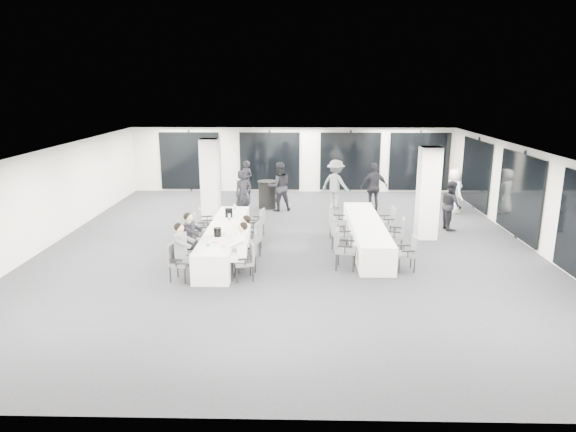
% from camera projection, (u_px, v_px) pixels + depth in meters
% --- Properties ---
extents(room, '(14.04, 16.04, 2.84)m').
position_uv_depth(room, '(318.00, 192.00, 15.69)').
color(room, '#24252A').
rests_on(room, ground).
extents(column_left, '(0.60, 0.60, 2.80)m').
position_uv_depth(column_left, '(210.00, 179.00, 17.79)').
color(column_left, silver).
rests_on(column_left, floor).
extents(column_right, '(0.60, 0.60, 2.80)m').
position_uv_depth(column_right, '(428.00, 193.00, 15.51)').
color(column_right, silver).
rests_on(column_right, floor).
extents(banquet_table_main, '(0.90, 5.00, 0.75)m').
position_uv_depth(banquet_table_main, '(225.00, 240.00, 14.30)').
color(banquet_table_main, silver).
rests_on(banquet_table_main, floor).
extents(banquet_table_side, '(0.90, 5.00, 0.75)m').
position_uv_depth(banquet_table_side, '(366.00, 234.00, 14.88)').
color(banquet_table_side, silver).
rests_on(banquet_table_side, floor).
extents(cocktail_table, '(0.75, 0.75, 1.04)m').
position_uv_depth(cocktail_table, '(267.00, 194.00, 19.55)').
color(cocktail_table, black).
rests_on(cocktail_table, floor).
extents(chair_main_left_near, '(0.56, 0.58, 0.91)m').
position_uv_depth(chair_main_left_near, '(178.00, 260.00, 12.27)').
color(chair_main_left_near, '#525459').
rests_on(chair_main_left_near, floor).
extents(chair_main_left_second, '(0.51, 0.56, 0.95)m').
position_uv_depth(chair_main_left_second, '(186.00, 246.00, 13.22)').
color(chair_main_left_second, '#525459').
rests_on(chair_main_left_second, floor).
extents(chair_main_left_mid, '(0.56, 0.59, 0.95)m').
position_uv_depth(chair_main_left_mid, '(193.00, 237.00, 14.04)').
color(chair_main_left_mid, '#525459').
rests_on(chair_main_left_mid, floor).
extents(chair_main_left_fourth, '(0.50, 0.55, 0.95)m').
position_uv_depth(chair_main_left_fourth, '(199.00, 228.00, 14.95)').
color(chair_main_left_fourth, '#525459').
rests_on(chair_main_left_fourth, floor).
extents(chair_main_left_far, '(0.55, 0.58, 0.92)m').
position_uv_depth(chair_main_left_far, '(205.00, 221.00, 15.76)').
color(chair_main_left_far, '#525459').
rests_on(chair_main_left_far, floor).
extents(chair_main_right_near, '(0.56, 0.59, 0.92)m').
position_uv_depth(chair_main_right_near, '(247.00, 259.00, 12.32)').
color(chair_main_right_near, '#525459').
rests_on(chair_main_right_near, floor).
extents(chair_main_right_second, '(0.57, 0.61, 1.01)m').
position_uv_depth(chair_main_right_second, '(250.00, 248.00, 12.94)').
color(chair_main_right_second, '#525459').
rests_on(chair_main_right_second, floor).
extents(chair_main_right_mid, '(0.62, 0.65, 1.03)m').
position_uv_depth(chair_main_right_mid, '(253.00, 238.00, 13.79)').
color(chair_main_right_mid, '#525459').
rests_on(chair_main_right_mid, floor).
extents(chair_main_right_fourth, '(0.55, 0.60, 0.98)m').
position_uv_depth(chair_main_right_fourth, '(256.00, 228.00, 14.87)').
color(chair_main_right_fourth, '#525459').
rests_on(chair_main_right_fourth, floor).
extents(chair_main_right_far, '(0.52, 0.55, 0.87)m').
position_uv_depth(chair_main_right_far, '(259.00, 221.00, 15.87)').
color(chair_main_right_far, '#525459').
rests_on(chair_main_right_far, floor).
extents(chair_side_left_near, '(0.61, 0.65, 1.03)m').
position_uv_depth(chair_side_left_near, '(343.00, 246.00, 13.07)').
color(chair_side_left_near, '#525459').
rests_on(chair_side_left_near, floor).
extents(chair_side_left_mid, '(0.60, 0.63, 1.01)m').
position_uv_depth(chair_side_left_mid, '(339.00, 232.00, 14.39)').
color(chair_side_left_mid, '#525459').
rests_on(chair_side_left_mid, floor).
extents(chair_side_left_far, '(0.58, 0.61, 0.98)m').
position_uv_depth(chair_side_left_far, '(335.00, 220.00, 15.78)').
color(chair_side_left_far, '#525459').
rests_on(chair_side_left_far, floor).
extents(chair_side_right_near, '(0.46, 0.52, 0.90)m').
position_uv_depth(chair_side_right_near, '(409.00, 251.00, 12.93)').
color(chair_side_right_near, '#525459').
rests_on(chair_side_right_near, floor).
extents(chair_side_right_mid, '(0.58, 0.61, 0.96)m').
position_uv_depth(chair_side_right_mid, '(398.00, 232.00, 14.43)').
color(chair_side_right_mid, '#525459').
rests_on(chair_side_right_mid, floor).
extents(chair_side_right_far, '(0.51, 0.56, 0.93)m').
position_uv_depth(chair_side_right_far, '(389.00, 220.00, 15.86)').
color(chair_side_right_far, '#525459').
rests_on(chair_side_right_far, floor).
extents(seated_guest_a, '(0.50, 0.38, 1.44)m').
position_uv_depth(seated_guest_a, '(183.00, 248.00, 12.17)').
color(seated_guest_a, slate).
rests_on(seated_guest_a, floor).
extents(seated_guest_b, '(0.50, 0.38, 1.44)m').
position_uv_depth(seated_guest_b, '(192.00, 236.00, 13.15)').
color(seated_guest_b, black).
rests_on(seated_guest_b, floor).
extents(seated_guest_c, '(0.50, 0.38, 1.44)m').
position_uv_depth(seated_guest_c, '(240.00, 247.00, 12.24)').
color(seated_guest_c, white).
rests_on(seated_guest_c, floor).
extents(seated_guest_d, '(0.50, 0.38, 1.44)m').
position_uv_depth(seated_guest_d, '(243.00, 239.00, 12.88)').
color(seated_guest_d, white).
rests_on(seated_guest_d, floor).
extents(standing_guest_a, '(0.91, 0.87, 1.95)m').
position_uv_depth(standing_guest_a, '(243.00, 192.00, 17.85)').
color(standing_guest_a, black).
rests_on(standing_guest_a, floor).
extents(standing_guest_b, '(1.13, 0.87, 2.07)m').
position_uv_depth(standing_guest_b, '(279.00, 183.00, 19.02)').
color(standing_guest_b, black).
rests_on(standing_guest_b, floor).
extents(standing_guest_c, '(1.50, 1.35, 2.09)m').
position_uv_depth(standing_guest_c, '(336.00, 181.00, 19.46)').
color(standing_guest_c, slate).
rests_on(standing_guest_c, floor).
extents(standing_guest_d, '(1.34, 0.94, 2.06)m').
position_uv_depth(standing_guest_d, '(374.00, 184.00, 18.88)').
color(standing_guest_d, black).
rests_on(standing_guest_d, floor).
extents(standing_guest_e, '(0.80, 1.02, 1.84)m').
position_uv_depth(standing_guest_e, '(454.00, 188.00, 18.77)').
color(standing_guest_e, white).
rests_on(standing_guest_e, floor).
extents(standing_guest_g, '(0.84, 0.81, 1.80)m').
position_uv_depth(standing_guest_g, '(246.00, 178.00, 20.95)').
color(standing_guest_g, black).
rests_on(standing_guest_g, floor).
extents(standing_guest_h, '(0.62, 0.93, 1.82)m').
position_uv_depth(standing_guest_h, '(451.00, 202.00, 16.58)').
color(standing_guest_h, black).
rests_on(standing_guest_h, floor).
extents(ice_bucket_near, '(0.20, 0.20, 0.23)m').
position_uv_depth(ice_bucket_near, '(218.00, 232.00, 13.33)').
color(ice_bucket_near, black).
rests_on(ice_bucket_near, banquet_table_main).
extents(ice_bucket_far, '(0.23, 0.23, 0.26)m').
position_uv_depth(ice_bucket_far, '(229.00, 213.00, 15.29)').
color(ice_bucket_far, black).
rests_on(ice_bucket_far, banquet_table_main).
extents(water_bottle_a, '(0.07, 0.07, 0.21)m').
position_uv_depth(water_bottle_a, '(208.00, 244.00, 12.37)').
color(water_bottle_a, silver).
rests_on(water_bottle_a, banquet_table_main).
extents(water_bottle_b, '(0.08, 0.08, 0.24)m').
position_uv_depth(water_bottle_b, '(229.00, 218.00, 14.75)').
color(water_bottle_b, silver).
rests_on(water_bottle_b, banquet_table_main).
extents(water_bottle_c, '(0.07, 0.07, 0.21)m').
position_uv_depth(water_bottle_c, '(235.00, 207.00, 16.05)').
color(water_bottle_c, silver).
rests_on(water_bottle_c, banquet_table_main).
extents(plate_a, '(0.20, 0.20, 0.03)m').
position_uv_depth(plate_a, '(214.00, 242.00, 12.80)').
color(plate_a, white).
rests_on(plate_a, banquet_table_main).
extents(plate_b, '(0.20, 0.20, 0.03)m').
position_uv_depth(plate_b, '(223.00, 247.00, 12.48)').
color(plate_b, white).
rests_on(plate_b, banquet_table_main).
extents(plate_c, '(0.22, 0.22, 0.03)m').
position_uv_depth(plate_c, '(223.00, 234.00, 13.53)').
color(plate_c, white).
rests_on(plate_c, banquet_table_main).
extents(wine_glass, '(0.07, 0.07, 0.18)m').
position_uv_depth(wine_glass, '(221.00, 246.00, 12.15)').
color(wine_glass, silver).
rests_on(wine_glass, banquet_table_main).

